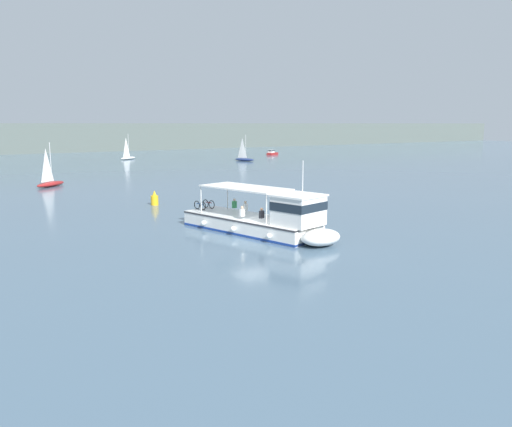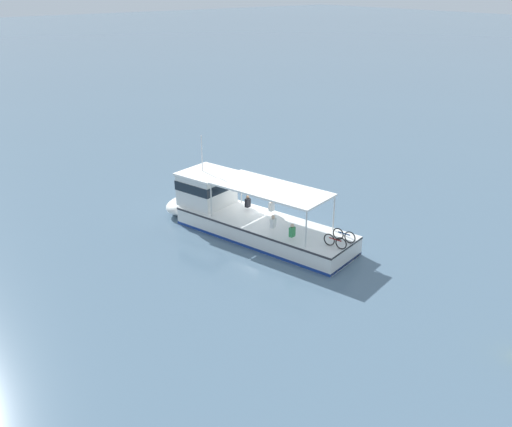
% 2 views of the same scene
% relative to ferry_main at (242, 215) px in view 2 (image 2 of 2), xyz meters
% --- Properties ---
extents(ground_plane, '(400.00, 400.00, 0.00)m').
position_rel_ferry_main_xyz_m(ground_plane, '(-1.37, -0.40, -1.02)').
color(ground_plane, slate).
extents(ferry_main, '(6.04, 13.07, 5.32)m').
position_rel_ferry_main_xyz_m(ferry_main, '(0.00, 0.00, 0.00)').
color(ferry_main, white).
rests_on(ferry_main, ground).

